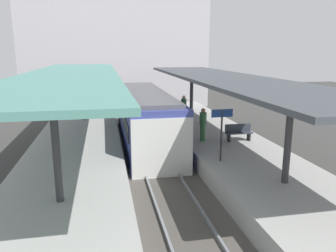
% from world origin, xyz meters
% --- Properties ---
extents(ground_plane, '(80.00, 80.00, 0.00)m').
position_xyz_m(ground_plane, '(0.00, 0.00, 0.00)').
color(ground_plane, '#383835').
extents(platform_left, '(4.40, 28.00, 1.00)m').
position_xyz_m(platform_left, '(-3.80, 0.00, 0.50)').
color(platform_left, '#9E9E99').
rests_on(platform_left, ground_plane).
extents(platform_right, '(4.40, 28.00, 1.00)m').
position_xyz_m(platform_right, '(3.80, 0.00, 0.50)').
color(platform_right, '#9E9E99').
rests_on(platform_right, ground_plane).
extents(track_ballast, '(3.20, 28.00, 0.20)m').
position_xyz_m(track_ballast, '(0.00, 0.00, 0.10)').
color(track_ballast, '#4C4742').
rests_on(track_ballast, ground_plane).
extents(rail_near_side, '(0.08, 28.00, 0.14)m').
position_xyz_m(rail_near_side, '(-0.72, 0.00, 0.27)').
color(rail_near_side, slate).
rests_on(rail_near_side, track_ballast).
extents(rail_far_side, '(0.08, 28.00, 0.14)m').
position_xyz_m(rail_far_side, '(0.72, 0.00, 0.27)').
color(rail_far_side, slate).
rests_on(rail_far_side, track_ballast).
extents(commuter_train, '(2.78, 11.23, 3.10)m').
position_xyz_m(commuter_train, '(0.00, 3.92, 1.73)').
color(commuter_train, '#38428C').
rests_on(commuter_train, track_ballast).
extents(canopy_left, '(4.18, 21.00, 3.55)m').
position_xyz_m(canopy_left, '(-3.80, 1.40, 4.42)').
color(canopy_left, '#333335').
rests_on(canopy_left, platform_left).
extents(canopy_right, '(4.18, 21.00, 3.25)m').
position_xyz_m(canopy_right, '(3.80, 1.40, 4.13)').
color(canopy_right, '#333335').
rests_on(canopy_right, platform_right).
extents(platform_bench, '(1.40, 0.41, 0.86)m').
position_xyz_m(platform_bench, '(4.40, 0.61, 1.46)').
color(platform_bench, black).
rests_on(platform_bench, platform_right).
extents(platform_sign, '(0.90, 0.08, 2.21)m').
position_xyz_m(platform_sign, '(2.37, -2.27, 2.62)').
color(platform_sign, '#262628').
rests_on(platform_sign, platform_right).
extents(litter_bin, '(0.44, 0.44, 0.80)m').
position_xyz_m(litter_bin, '(2.25, 3.06, 1.40)').
color(litter_bin, maroon).
rests_on(litter_bin, platform_right).
extents(passenger_near_bench, '(0.36, 0.36, 1.71)m').
position_xyz_m(passenger_near_bench, '(2.57, 0.93, 1.89)').
color(passenger_near_bench, '#386B3D').
rests_on(passenger_near_bench, platform_right).
extents(passenger_mid_platform, '(0.36, 0.36, 1.71)m').
position_xyz_m(passenger_mid_platform, '(2.78, 5.87, 1.89)').
color(passenger_mid_platform, '#998460').
rests_on(passenger_mid_platform, platform_right).
extents(station_building_backdrop, '(18.00, 6.00, 11.00)m').
position_xyz_m(station_building_backdrop, '(-0.92, 20.00, 5.50)').
color(station_building_backdrop, '#B7B2B7').
rests_on(station_building_backdrop, ground_plane).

